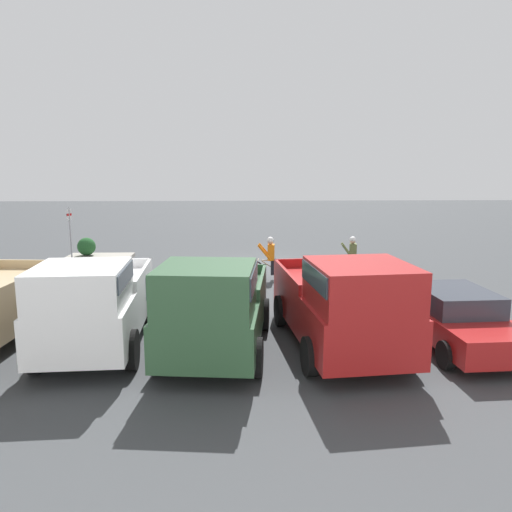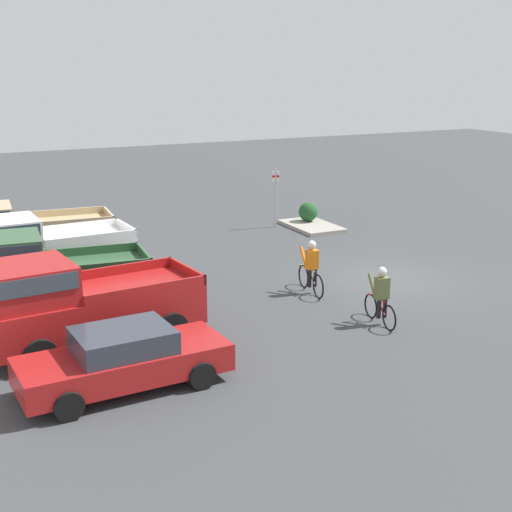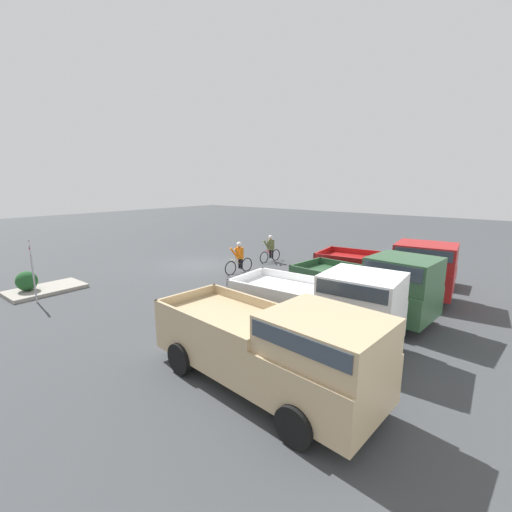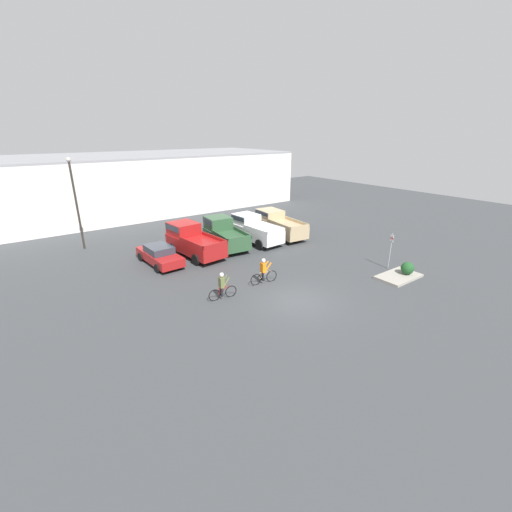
% 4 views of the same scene
% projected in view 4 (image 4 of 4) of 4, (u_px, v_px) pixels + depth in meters
% --- Properties ---
extents(ground_plane, '(80.00, 80.00, 0.00)m').
position_uv_depth(ground_plane, '(297.00, 300.00, 19.11)').
color(ground_plane, '#383A3D').
extents(warehouse_building, '(37.79, 13.94, 6.38)m').
position_uv_depth(warehouse_building, '(130.00, 183.00, 39.96)').
color(warehouse_building, silver).
rests_on(warehouse_building, ground_plane).
extents(sedan_0, '(2.07, 4.57, 1.35)m').
position_uv_depth(sedan_0, '(160.00, 255.00, 24.13)').
color(sedan_0, maroon).
rests_on(sedan_0, ground_plane).
extents(pickup_truck_0, '(2.72, 5.46, 2.29)m').
position_uv_depth(pickup_truck_0, '(192.00, 240.00, 25.82)').
color(pickup_truck_0, maroon).
rests_on(pickup_truck_0, ground_plane).
extents(pickup_truck_1, '(2.62, 4.98, 2.28)m').
position_uv_depth(pickup_truck_1, '(223.00, 233.00, 27.58)').
color(pickup_truck_1, '#2D5133').
rests_on(pickup_truck_1, ground_plane).
extents(pickup_truck_2, '(2.39, 4.97, 2.22)m').
position_uv_depth(pickup_truck_2, '(254.00, 229.00, 28.78)').
color(pickup_truck_2, white).
rests_on(pickup_truck_2, ground_plane).
extents(pickup_truck_3, '(2.55, 5.72, 2.11)m').
position_uv_depth(pickup_truck_3, '(278.00, 224.00, 30.61)').
color(pickup_truck_3, tan).
rests_on(pickup_truck_3, ground_plane).
extents(cyclist_0, '(1.87, 0.51, 1.66)m').
position_uv_depth(cyclist_0, '(264.00, 271.00, 21.00)').
color(cyclist_0, black).
rests_on(cyclist_0, ground_plane).
extents(cyclist_1, '(1.71, 0.50, 1.61)m').
position_uv_depth(cyclist_1, '(222.00, 286.00, 19.04)').
color(cyclist_1, black).
rests_on(cyclist_1, ground_plane).
extents(fire_lane_sign, '(0.13, 0.29, 2.50)m').
position_uv_depth(fire_lane_sign, '(391.00, 248.00, 23.00)').
color(fire_lane_sign, '#9E9EA3').
rests_on(fire_lane_sign, ground_plane).
extents(lamppost, '(0.36, 0.36, 7.09)m').
position_uv_depth(lamppost, '(75.00, 197.00, 26.07)').
color(lamppost, '#2D2823').
rests_on(lamppost, ground_plane).
extents(curb_island, '(2.91, 1.76, 0.15)m').
position_uv_depth(curb_island, '(398.00, 276.00, 22.06)').
color(curb_island, gray).
rests_on(curb_island, ground_plane).
extents(shrub, '(0.82, 0.82, 0.82)m').
position_uv_depth(shrub, '(407.00, 268.00, 22.09)').
color(shrub, '#1E4C23').
rests_on(shrub, curb_island).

